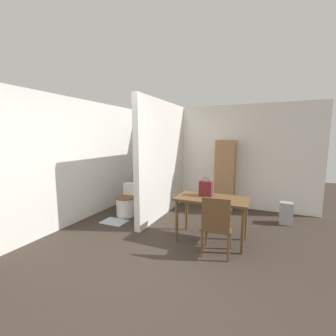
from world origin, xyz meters
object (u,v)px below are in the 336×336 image
object	(u,v)px
dining_table	(212,203)
wooden_chair	(216,224)
handbag	(206,188)
toilet	(127,203)
space_heater	(286,213)
wooden_cabinet	(225,175)

from	to	relation	value
dining_table	wooden_chair	xyz separation A→B (m)	(0.18, -0.46, -0.17)
wooden_chair	handbag	bearing A→B (deg)	115.27
toilet	handbag	bearing A→B (deg)	-12.00
wooden_chair	toilet	distance (m)	2.39
handbag	space_heater	distance (m)	1.94
dining_table	toilet	bearing A→B (deg)	166.55
wooden_chair	wooden_cabinet	bearing A→B (deg)	92.68
wooden_cabinet	wooden_chair	bearing A→B (deg)	-82.98
dining_table	handbag	size ratio (longest dim) A/B	3.71
dining_table	space_heater	xyz separation A→B (m)	(1.21, 1.33, -0.43)
dining_table	toilet	distance (m)	2.10
dining_table	toilet	xyz separation A→B (m)	(-2.02, 0.48, -0.37)
wooden_chair	wooden_cabinet	xyz separation A→B (m)	(-0.28, 2.30, 0.35)
space_heater	wooden_chair	bearing A→B (deg)	-120.00
wooden_cabinet	space_heater	size ratio (longest dim) A/B	3.75
dining_table	wooden_chair	world-z (taller)	wooden_chair
dining_table	handbag	world-z (taller)	handbag
wooden_chair	wooden_cabinet	world-z (taller)	wooden_cabinet
toilet	space_heater	xyz separation A→B (m)	(3.22, 0.85, -0.06)
dining_table	toilet	world-z (taller)	dining_table
toilet	wooden_cabinet	size ratio (longest dim) A/B	0.41
dining_table	wooden_cabinet	world-z (taller)	wooden_cabinet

